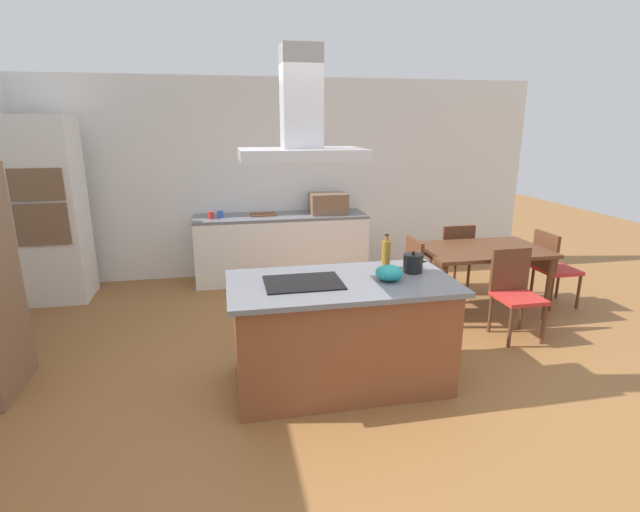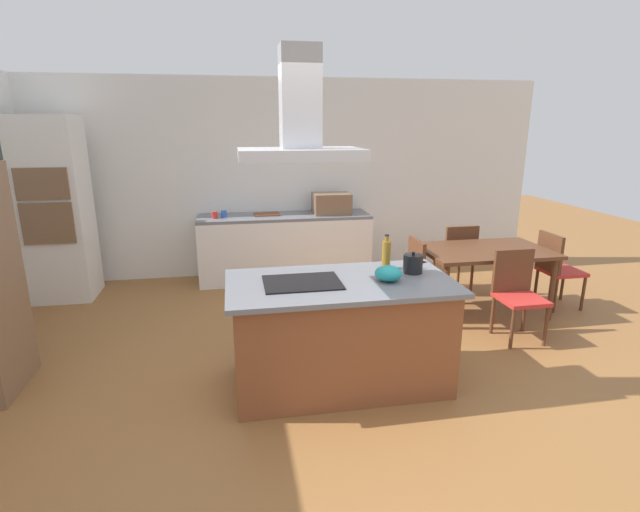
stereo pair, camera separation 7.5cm
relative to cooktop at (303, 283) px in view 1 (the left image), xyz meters
name	(u,v)px [view 1 (the left image)]	position (x,y,z in m)	size (l,w,h in m)	color
ground	(309,315)	(0.31, 1.50, -0.91)	(16.00, 16.00, 0.00)	#936033
wall_back	(286,179)	(0.31, 3.25, 0.44)	(7.20, 0.10, 2.70)	white
kitchen_island	(341,332)	(0.31, 0.00, -0.45)	(1.80, 0.95, 0.90)	brown
cooktop	(303,283)	(0.00, 0.00, 0.00)	(0.60, 0.44, 0.01)	black
tea_kettle	(413,263)	(0.95, 0.10, 0.07)	(0.21, 0.16, 0.18)	black
olive_oil_bottle	(386,254)	(0.77, 0.26, 0.12)	(0.07, 0.07, 0.30)	olive
mixing_bowl	(389,273)	(0.68, -0.06, 0.05)	(0.22, 0.22, 0.12)	teal
back_counter	(282,247)	(0.18, 2.88, -0.46)	(2.33, 0.62, 0.90)	white
countertop_microwave	(328,203)	(0.84, 2.88, 0.13)	(0.50, 0.38, 0.28)	brown
coffee_mug_red	(211,215)	(-0.74, 2.82, 0.04)	(0.08, 0.08, 0.09)	red
coffee_mug_blue	(220,214)	(-0.62, 2.88, 0.04)	(0.08, 0.08, 0.09)	#2D56B2
cutting_board	(263,214)	(-0.05, 2.93, 0.00)	(0.34, 0.24, 0.02)	brown
wall_oven_stack	(51,211)	(-2.59, 2.65, 0.20)	(0.70, 0.66, 2.20)	white
dining_table	(482,255)	(2.25, 1.24, -0.24)	(1.40, 0.90, 0.75)	#59331E
chair_at_right_end	(552,264)	(3.17, 1.24, -0.40)	(0.42, 0.42, 0.89)	red
chair_at_left_end	(404,274)	(1.34, 1.24, -0.40)	(0.42, 0.42, 0.89)	red
chair_facing_island	(514,288)	(2.25, 0.57, -0.40)	(0.42, 0.42, 0.89)	red
chair_facing_back_wall	(453,254)	(2.25, 1.90, -0.40)	(0.42, 0.42, 0.89)	red
range_hood	(301,124)	(0.00, 0.00, 1.20)	(0.90, 0.55, 0.78)	#ADADB2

